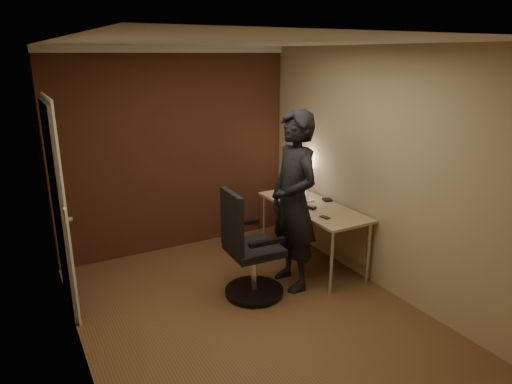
% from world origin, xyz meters
% --- Properties ---
extents(room, '(4.00, 4.00, 4.00)m').
position_xyz_m(room, '(-0.27, 1.54, 1.37)').
color(room, brown).
rests_on(room, ground).
extents(desk, '(0.60, 1.50, 0.73)m').
position_xyz_m(desk, '(1.25, 0.69, 0.60)').
color(desk, tan).
rests_on(desk, ground).
extents(desk_lamp, '(0.22, 0.22, 0.54)m').
position_xyz_m(desk_lamp, '(1.35, 1.18, 1.15)').
color(desk_lamp, silver).
rests_on(desk_lamp, desk).
extents(laptop, '(0.36, 0.30, 0.23)m').
position_xyz_m(laptop, '(1.14, 0.98, 0.79)').
color(laptop, silver).
rests_on(laptop, desk).
extents(mouse, '(0.08, 0.11, 0.03)m').
position_xyz_m(mouse, '(1.10, 0.59, 0.75)').
color(mouse, black).
rests_on(mouse, desk).
extents(phone, '(0.07, 0.12, 0.01)m').
position_xyz_m(phone, '(1.05, 0.28, 0.73)').
color(phone, black).
rests_on(phone, desk).
extents(wallet, '(0.11, 0.13, 0.02)m').
position_xyz_m(wallet, '(1.43, 0.74, 0.74)').
color(wallet, black).
rests_on(wallet, desk).
extents(office_chair, '(0.61, 0.64, 1.12)m').
position_xyz_m(office_chair, '(0.15, 0.37, 0.50)').
color(office_chair, black).
rests_on(office_chair, ground).
extents(person, '(0.49, 0.71, 1.89)m').
position_xyz_m(person, '(0.69, 0.36, 0.95)').
color(person, black).
rests_on(person, ground).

